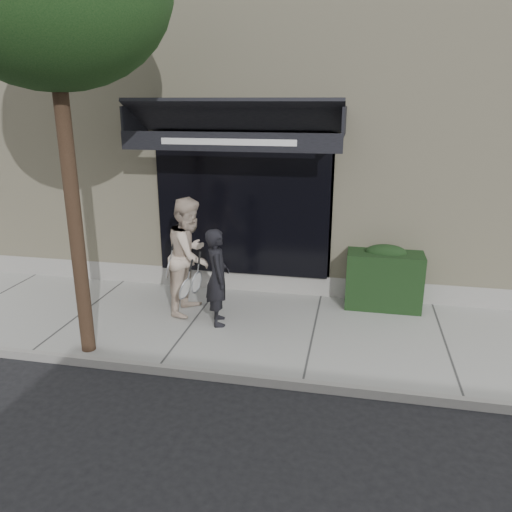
# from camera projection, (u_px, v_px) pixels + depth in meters

# --- Properties ---
(ground) EXTENTS (80.00, 80.00, 0.00)m
(ground) POSITION_uv_depth(u_px,v_px,m) (313.00, 337.00, 8.01)
(ground) COLOR black
(ground) RESTS_ON ground
(sidewalk) EXTENTS (20.00, 3.00, 0.12)m
(sidewalk) POSITION_uv_depth(u_px,v_px,m) (314.00, 334.00, 7.99)
(sidewalk) COLOR #979792
(sidewalk) RESTS_ON ground
(curb) EXTENTS (20.00, 0.10, 0.14)m
(curb) POSITION_uv_depth(u_px,v_px,m) (303.00, 385.00, 6.54)
(curb) COLOR gray
(curb) RESTS_ON ground
(building_facade) EXTENTS (14.30, 8.04, 5.64)m
(building_facade) POSITION_uv_depth(u_px,v_px,m) (336.00, 140.00, 11.82)
(building_facade) COLOR beige
(building_facade) RESTS_ON ground
(hedge) EXTENTS (1.30, 0.70, 1.14)m
(hedge) POSITION_uv_depth(u_px,v_px,m) (384.00, 277.00, 8.77)
(hedge) COLOR black
(hedge) RESTS_ON sidewalk
(pedestrian_front) EXTENTS (0.78, 0.92, 1.60)m
(pedestrian_front) POSITION_uv_depth(u_px,v_px,m) (217.00, 277.00, 8.01)
(pedestrian_front) COLOR black
(pedestrian_front) RESTS_ON sidewalk
(pedestrian_back) EXTENTS (0.82, 1.02, 2.00)m
(pedestrian_back) POSITION_uv_depth(u_px,v_px,m) (190.00, 256.00, 8.44)
(pedestrian_back) COLOR beige
(pedestrian_back) RESTS_ON sidewalk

